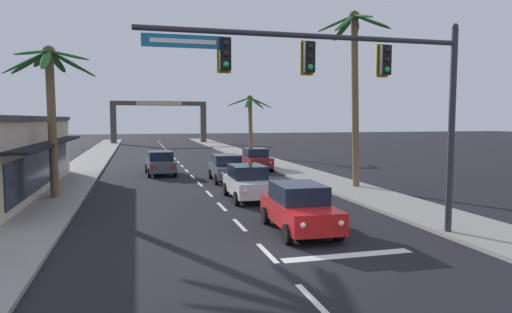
% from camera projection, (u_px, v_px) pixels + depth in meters
% --- Properties ---
extents(ground_plane, '(220.00, 220.00, 0.00)m').
position_uv_depth(ground_plane, '(269.00, 255.00, 13.09)').
color(ground_plane, black).
extents(sidewalk_right, '(3.20, 110.00, 0.14)m').
position_uv_depth(sidewalk_right, '(293.00, 170.00, 34.35)').
color(sidewalk_right, gray).
rests_on(sidewalk_right, ground).
extents(sidewalk_left, '(3.20, 110.00, 0.14)m').
position_uv_depth(sidewalk_left, '(74.00, 177.00, 30.35)').
color(sidewalk_left, gray).
rests_on(sidewalk_left, ground).
extents(lane_markings, '(4.28, 89.59, 0.01)m').
position_uv_depth(lane_markings, '(194.00, 172.00, 33.45)').
color(lane_markings, silver).
rests_on(lane_markings, ground).
extents(traffic_signal_mast, '(10.36, 0.41, 7.08)m').
position_uv_depth(traffic_signal_mast, '(358.00, 79.00, 14.03)').
color(traffic_signal_mast, '#2D2D33').
rests_on(traffic_signal_mast, ground).
extents(sedan_lead_at_stop_bar, '(2.05, 4.49, 1.68)m').
position_uv_depth(sedan_lead_at_stop_bar, '(299.00, 207.00, 15.83)').
color(sedan_lead_at_stop_bar, red).
rests_on(sedan_lead_at_stop_bar, ground).
extents(sedan_third_in_queue, '(2.01, 4.47, 1.68)m').
position_uv_depth(sedan_third_in_queue, '(248.00, 182.00, 22.18)').
color(sedan_third_in_queue, silver).
rests_on(sedan_third_in_queue, ground).
extents(sedan_fifth_in_queue, '(2.06, 4.49, 1.68)m').
position_uv_depth(sedan_fifth_in_queue, '(227.00, 168.00, 28.66)').
color(sedan_fifth_in_queue, '#4C515B').
rests_on(sedan_fifth_in_queue, ground).
extents(sedan_oncoming_far, '(2.08, 4.50, 1.68)m').
position_uv_depth(sedan_oncoming_far, '(160.00, 163.00, 31.91)').
color(sedan_oncoming_far, '#4C515B').
rests_on(sedan_oncoming_far, ground).
extents(sedan_parked_nearest_kerb, '(2.03, 4.48, 1.68)m').
position_uv_depth(sedan_parked_nearest_kerb, '(256.00, 159.00, 35.01)').
color(sedan_parked_nearest_kerb, maroon).
rests_on(sedan_parked_nearest_kerb, ground).
extents(palm_left_second, '(4.18, 4.50, 7.44)m').
position_uv_depth(palm_left_second, '(51.00, 89.00, 21.65)').
color(palm_left_second, brown).
rests_on(palm_left_second, ground).
extents(palm_right_second, '(4.16, 4.14, 9.90)m').
position_uv_depth(palm_right_second, '(355.00, 68.00, 25.06)').
color(palm_right_second, brown).
rests_on(palm_right_second, ground).
extents(palm_right_farthest, '(4.67, 4.35, 6.42)m').
position_uv_depth(palm_right_farthest, '(250.00, 114.00, 46.99)').
color(palm_right_farthest, brown).
rests_on(palm_right_farthest, ground).
extents(town_gateway_arch, '(15.17, 0.90, 6.80)m').
position_uv_depth(town_gateway_arch, '(159.00, 116.00, 72.93)').
color(town_gateway_arch, '#423D38').
rests_on(town_gateway_arch, ground).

